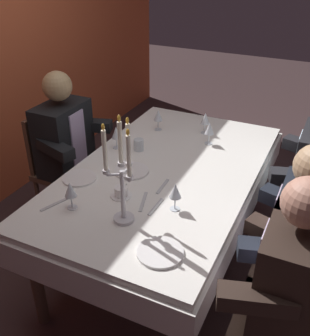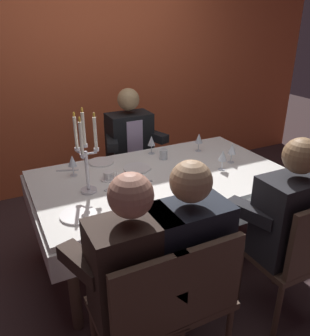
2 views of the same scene
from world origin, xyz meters
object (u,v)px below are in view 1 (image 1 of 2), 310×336
at_px(wine_glass_5, 116,133).
at_px(water_tumbler_0, 139,145).
at_px(dinner_plate_2, 79,178).
at_px(wine_glass_0, 158,116).
at_px(seated_diner_0, 292,278).
at_px(seated_diner_2, 63,138).
at_px(wine_glass_1, 175,191).
at_px(candelabra, 122,177).
at_px(wine_glass_2, 205,119).
at_px(seated_diner_1, 302,236).
at_px(wine_glass_3, 70,190).
at_px(dining_table, 165,185).
at_px(coffee_cup_0, 121,192).
at_px(dinner_plate_0, 131,171).
at_px(dinner_plate_1, 160,252).
at_px(wine_glass_4, 209,129).

bearing_deg(wine_glass_5, water_tumbler_0, -76.58).
relative_size(dinner_plate_2, wine_glass_5, 1.27).
relative_size(wine_glass_0, water_tumbler_0, 1.98).
bearing_deg(seated_diner_0, seated_diner_2, 67.90).
xyz_separation_m(dinner_plate_2, wine_glass_1, (-0.04, -0.66, 0.11)).
height_order(candelabra, wine_glass_2, candelabra).
xyz_separation_m(water_tumbler_0, seated_diner_1, (-0.47, -1.16, -0.05)).
height_order(candelabra, wine_glass_1, candelabra).
distance_m(dinner_plate_2, wine_glass_2, 1.08).
relative_size(wine_glass_3, seated_diner_2, 0.13).
xyz_separation_m(dining_table, wine_glass_3, (-0.61, 0.29, 0.23)).
height_order(water_tumbler_0, coffee_cup_0, water_tumbler_0).
xyz_separation_m(dinner_plate_0, wine_glass_3, (-0.48, 0.11, 0.11)).
distance_m(dinner_plate_1, coffee_cup_0, 0.53).
xyz_separation_m(candelabra, seated_diner_1, (0.28, -0.86, -0.27)).
bearing_deg(coffee_cup_0, dining_table, -14.99).
distance_m(wine_glass_0, seated_diner_2, 0.73).
xyz_separation_m(dinner_plate_0, seated_diner_0, (-0.49, -1.07, -0.01)).
height_order(dinner_plate_2, wine_glass_5, wine_glass_5).
height_order(dinner_plate_1, seated_diner_0, seated_diner_0).
bearing_deg(wine_glass_0, water_tumbler_0, -176.24).
relative_size(wine_glass_4, seated_diner_1, 0.13).
xyz_separation_m(wine_glass_1, seated_diner_1, (0.07, -0.66, -0.12)).
bearing_deg(seated_diner_1, wine_glass_0, 54.86).
height_order(dining_table, dinner_plate_2, dinner_plate_2).
height_order(dinner_plate_0, wine_glass_1, wine_glass_1).
relative_size(wine_glass_1, wine_glass_3, 1.00).
distance_m(candelabra, dinner_plate_1, 0.41).
bearing_deg(candelabra, wine_glass_0, 16.28).
bearing_deg(water_tumbler_0, wine_glass_2, -34.58).
xyz_separation_m(wine_glass_4, coffee_cup_0, (-0.86, 0.23, -0.09)).
bearing_deg(wine_glass_1, wine_glass_2, 10.35).
bearing_deg(dinner_plate_1, seated_diner_2, 54.97).
height_order(dinner_plate_1, seated_diner_2, seated_diner_2).
xyz_separation_m(wine_glass_5, seated_diner_1, (-0.43, -1.32, -0.12)).
xyz_separation_m(wine_glass_2, water_tumbler_0, (-0.46, 0.32, -0.08)).
xyz_separation_m(wine_glass_5, water_tumbler_0, (0.04, -0.16, -0.07)).
height_order(wine_glass_5, seated_diner_1, seated_diner_1).
distance_m(dinner_plate_2, coffee_cup_0, 0.33).
bearing_deg(dinner_plate_2, dinner_plate_1, -118.09).
height_order(coffee_cup_0, seated_diner_2, seated_diner_2).
bearing_deg(wine_glass_3, coffee_cup_0, -40.25).
relative_size(coffee_cup_0, seated_diner_2, 0.11).
bearing_deg(wine_glass_2, wine_glass_3, 165.01).
distance_m(wine_glass_5, seated_diner_2, 0.47).
distance_m(dinner_plate_1, wine_glass_0, 1.40).
distance_m(dining_table, wine_glass_4, 0.54).
bearing_deg(wine_glass_4, water_tumbler_0, 127.03).
bearing_deg(wine_glass_1, dinner_plate_2, 86.85).
bearing_deg(dining_table, seated_diner_1, -109.00).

